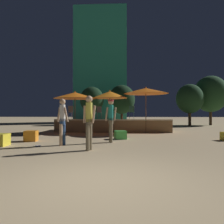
{
  "coord_description": "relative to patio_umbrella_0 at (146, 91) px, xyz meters",
  "views": [
    {
      "loc": [
        0.44,
        -4.11,
        1.31
      ],
      "look_at": [
        0.0,
        4.46,
        1.33
      ],
      "focal_mm": 35.0,
      "sensor_mm": 36.0,
      "label": 1
    }
  ],
  "objects": [
    {
      "name": "wooden_deck",
      "position": [
        -2.16,
        1.35,
        -2.31
      ],
      "size": [
        7.71,
        2.74,
        0.87
      ],
      "color": "olive",
      "rests_on": "ground"
    },
    {
      "name": "distant_building",
      "position": [
        -4.51,
        15.52,
        5.0
      ],
      "size": [
        7.01,
        3.05,
        15.41
      ],
      "color": "teal",
      "rests_on": "ground"
    },
    {
      "name": "person_1",
      "position": [
        -2.0,
        -4.58,
        -1.61
      ],
      "size": [
        0.52,
        0.31,
        1.88
      ],
      "rotation": [
        0.0,
        0.0,
        4.93
      ],
      "color": "#72664C",
      "rests_on": "ground"
    },
    {
      "name": "patio_umbrella_2",
      "position": [
        -2.36,
        0.43,
        -0.2
      ],
      "size": [
        2.37,
        2.37,
        2.82
      ],
      "color": "brown",
      "rests_on": "ground"
    },
    {
      "name": "person_0",
      "position": [
        -3.89,
        -5.53,
        -1.66
      ],
      "size": [
        0.55,
        0.3,
        1.86
      ],
      "rotation": [
        0.0,
        0.0,
        4.31
      ],
      "color": "#2D4C7F",
      "rests_on": "ground"
    },
    {
      "name": "person_2",
      "position": [
        -2.64,
        -6.64,
        -1.64
      ],
      "size": [
        0.5,
        0.3,
        1.9
      ],
      "rotation": [
        0.0,
        0.0,
        4.35
      ],
      "color": "#72664C",
      "rests_on": "ground"
    },
    {
      "name": "frisbee_disc",
      "position": [
        -4.79,
        -5.81,
        -2.69
      ],
      "size": [
        0.24,
        0.24,
        0.03
      ],
      "color": "white",
      "rests_on": "ground"
    },
    {
      "name": "bistro_chair_0",
      "position": [
        -0.87,
        1.1,
        -1.29
      ],
      "size": [
        0.4,
        0.4,
        0.9
      ],
      "rotation": [
        0.0,
        0.0,
        3.1
      ],
      "color": "#1E4C47",
      "rests_on": "wooden_deck"
    },
    {
      "name": "background_tree_0",
      "position": [
        5.03,
        7.51,
        -0.06
      ],
      "size": [
        2.59,
        2.59,
        4.08
      ],
      "color": "#3D2B1C",
      "rests_on": "ground"
    },
    {
      "name": "background_tree_1",
      "position": [
        7.62,
        9.05,
        0.53
      ],
      "size": [
        3.43,
        3.43,
        5.13
      ],
      "color": "#3D2B1C",
      "rests_on": "ground"
    },
    {
      "name": "patio_umbrella_0",
      "position": [
        0.0,
        0.0,
        0.0
      ],
      "size": [
        2.85,
        2.85,
        2.97
      ],
      "color": "brown",
      "rests_on": "ground"
    },
    {
      "name": "patio_umbrella_1",
      "position": [
        -4.68,
        0.29,
        -0.25
      ],
      "size": [
        2.87,
        2.87,
        2.74
      ],
      "color": "brown",
      "rests_on": "ground"
    },
    {
      "name": "bistro_chair_2",
      "position": [
        -5.18,
        1.02,
        -1.29
      ],
      "size": [
        0.47,
        0.47,
        0.9
      ],
      "rotation": [
        0.0,
        0.0,
        3.69
      ],
      "color": "#47474C",
      "rests_on": "wooden_deck"
    },
    {
      "name": "ground_plane",
      "position": [
        -1.9,
        -10.02,
        -2.71
      ],
      "size": [
        120.0,
        120.0,
        0.0
      ],
      "primitive_type": "plane",
      "color": "tan"
    },
    {
      "name": "bistro_chair_1",
      "position": [
        -3.26,
        2.14,
        -1.29
      ],
      "size": [
        0.41,
        0.41,
        0.9
      ],
      "rotation": [
        0.0,
        0.0,
        0.15
      ],
      "color": "#47474C",
      "rests_on": "wooden_deck"
    },
    {
      "name": "cube_seat_0",
      "position": [
        -5.68,
        -4.35,
        -2.47
      ],
      "size": [
        0.59,
        0.59,
        0.48
      ],
      "rotation": [
        0.0,
        0.0,
        0.12
      ],
      "color": "orange",
      "rests_on": "ground"
    },
    {
      "name": "background_tree_3",
      "position": [
        -1.63,
        10.95,
        0.11
      ],
      "size": [
        3.02,
        3.02,
        4.48
      ],
      "color": "#3D2B1C",
      "rests_on": "ground"
    },
    {
      "name": "cube_seat_2",
      "position": [
        -1.6,
        -3.34,
        -2.5
      ],
      "size": [
        0.65,
        0.65,
        0.41
      ],
      "rotation": [
        0.0,
        0.0,
        0.22
      ],
      "color": "#4CC651",
      "rests_on": "ground"
    },
    {
      "name": "background_tree_2",
      "position": [
        -4.88,
        9.51,
        -0.01
      ],
      "size": [
        2.58,
        2.58,
        4.13
      ],
      "color": "#3D2B1C",
      "rests_on": "ground"
    }
  ]
}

